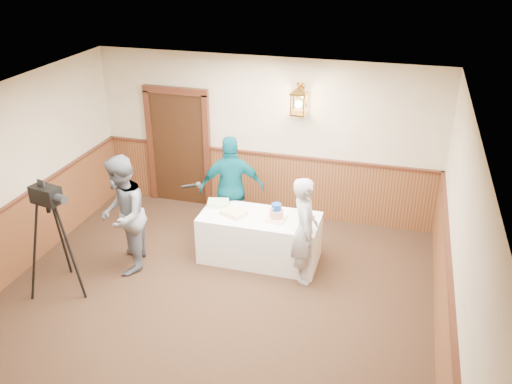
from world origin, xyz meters
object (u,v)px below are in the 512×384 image
(tiered_cake, at_px, (276,214))
(sheet_cake_green, at_px, (218,203))
(assistant_p, at_px, (232,188))
(baker, at_px, (304,230))
(tv_camera_rig, at_px, (55,245))
(sheet_cake_yellow, at_px, (234,213))
(interviewer, at_px, (123,215))
(display_table, at_px, (260,238))

(tiered_cake, distance_m, sheet_cake_green, 1.01)
(sheet_cake_green, height_order, assistant_p, assistant_p)
(baker, bearing_deg, sheet_cake_green, 54.75)
(tiered_cake, xyz_separation_m, tv_camera_rig, (-2.75, -1.49, -0.13))
(tiered_cake, relative_size, tv_camera_rig, 0.18)
(baker, bearing_deg, assistant_p, 40.53)
(sheet_cake_yellow, xyz_separation_m, sheet_cake_green, (-0.33, 0.22, 0.00))
(assistant_p, bearing_deg, tiered_cake, 127.45)
(sheet_cake_yellow, height_order, tv_camera_rig, tv_camera_rig)
(sheet_cake_green, relative_size, interviewer, 0.18)
(display_table, distance_m, tv_camera_rig, 2.94)
(sheet_cake_yellow, xyz_separation_m, assistant_p, (-0.23, 0.61, 0.10))
(sheet_cake_yellow, bearing_deg, interviewer, -153.45)
(sheet_cake_green, distance_m, assistant_p, 0.41)
(sheet_cake_green, xyz_separation_m, interviewer, (-1.12, -0.95, 0.12))
(sheet_cake_green, height_order, interviewer, interviewer)
(tiered_cake, relative_size, assistant_p, 0.16)
(tiered_cake, xyz_separation_m, assistant_p, (-0.89, 0.60, 0.03))
(tiered_cake, bearing_deg, assistant_p, 145.96)
(sheet_cake_green, xyz_separation_m, assistant_p, (0.10, 0.38, 0.09))
(display_table, bearing_deg, tiered_cake, -9.52)
(sheet_cake_yellow, bearing_deg, display_table, 8.32)
(sheet_cake_yellow, bearing_deg, assistant_p, 110.60)
(display_table, height_order, tiered_cake, tiered_cake)
(sheet_cake_green, bearing_deg, baker, -18.46)
(sheet_cake_yellow, height_order, interviewer, interviewer)
(display_table, xyz_separation_m, baker, (0.75, -0.32, 0.43))
(interviewer, bearing_deg, baker, 80.93)
(tiered_cake, distance_m, baker, 0.55)
(display_table, height_order, sheet_cake_yellow, sheet_cake_yellow)
(sheet_cake_green, bearing_deg, tiered_cake, -12.18)
(baker, bearing_deg, display_table, 49.92)
(display_table, bearing_deg, tv_camera_rig, -148.31)
(display_table, relative_size, sheet_cake_yellow, 5.27)
(tv_camera_rig, bearing_deg, interviewer, 61.26)
(display_table, relative_size, tiered_cake, 6.20)
(sheet_cake_green, xyz_separation_m, tv_camera_rig, (-1.76, -1.70, -0.06))
(tv_camera_rig, bearing_deg, assistant_p, 59.96)
(display_table, height_order, tv_camera_rig, tv_camera_rig)
(interviewer, bearing_deg, tiered_cake, 90.07)
(interviewer, xyz_separation_m, tv_camera_rig, (-0.64, -0.75, -0.18))
(tiered_cake, height_order, baker, baker)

